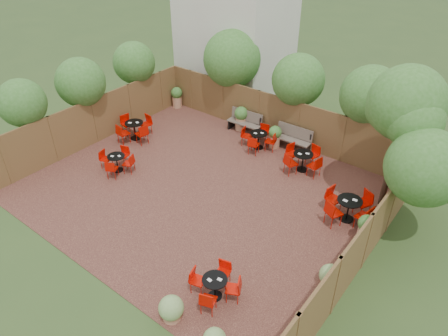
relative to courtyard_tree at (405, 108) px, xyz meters
The scene contains 13 objects.
ground 7.29m from the courtyard_tree, 149.05° to the right, with size 80.00×80.00×0.00m, color #354F23.
courtyard_paving 7.29m from the courtyard_tree, 149.05° to the right, with size 12.00×10.00×0.02m, color #361916.
fence_back 6.28m from the courtyard_tree, 161.85° to the left, with size 12.00×0.08×2.00m, color #4C361C.
fence_left 12.14m from the courtyard_tree, 164.16° to the right, with size 0.08×10.00×2.00m, color #4C361C.
fence_right 4.25m from the courtyard_tree, 79.33° to the right, with size 0.08×10.00×2.00m, color #4C361C.
neighbour_building 10.98m from the courtyard_tree, 154.27° to the left, with size 5.00×4.00×8.00m, color beige.
overhang_foliage 6.43m from the courtyard_tree, behind, with size 15.34×10.42×2.63m.
courtyard_tree is the anchor object (origin of this frame).
park_bench_left 7.65m from the courtyard_tree, 168.41° to the left, with size 1.61×0.58×0.98m.
park_bench_right 5.57m from the courtyard_tree, 162.21° to the left, with size 1.63×0.56×1.00m.
bistro_tables 6.28m from the courtyard_tree, 158.24° to the right, with size 11.34×8.71×0.93m.
planters 6.76m from the courtyard_tree, behind, with size 11.86×4.22×1.11m.
low_shrubs 7.58m from the courtyard_tree, 100.27° to the right, with size 3.33×4.11×0.71m.
Camera 1 is at (8.14, -9.25, 9.20)m, focal length 33.63 mm.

